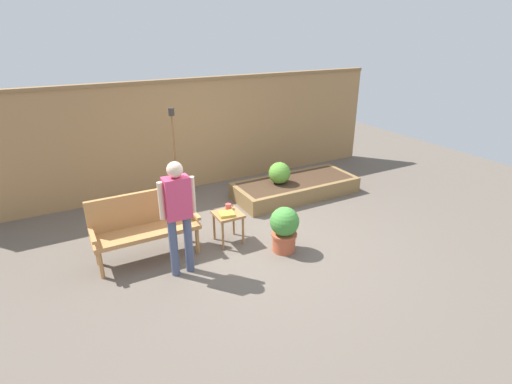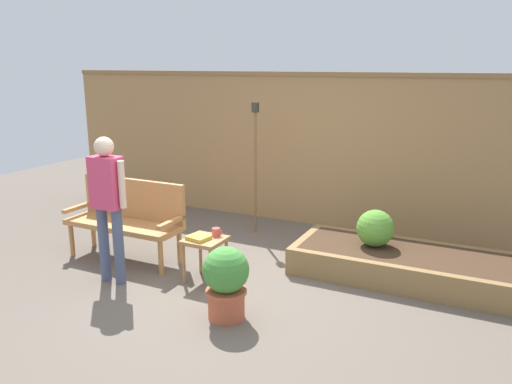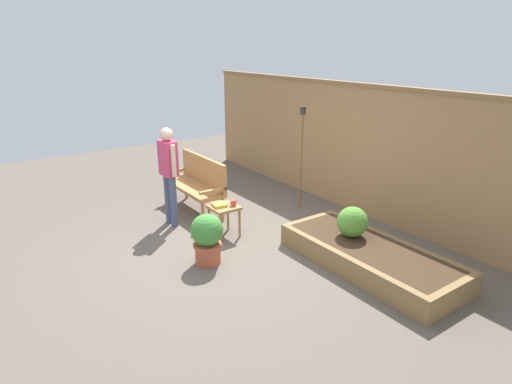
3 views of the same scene
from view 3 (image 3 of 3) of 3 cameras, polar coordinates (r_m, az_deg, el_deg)
name	(u,v)px [view 3 (image 3 of 3)]	position (r m, az deg, el deg)	size (l,w,h in m)	color
ground_plane	(226,247)	(6.21, -3.96, -7.25)	(14.00, 14.00, 0.00)	#60564C
fence_back	(357,148)	(7.44, 13.29, 5.66)	(8.40, 0.14, 2.16)	#A37A4C
garden_bench	(198,180)	(7.43, -7.70, 1.59)	(1.44, 0.48, 0.94)	#B77F47
side_table	(224,211)	(6.40, -4.26, -2.56)	(0.40, 0.40, 0.48)	#9E7042
cup_on_table	(233,203)	(6.36, -3.01, -1.45)	(0.12, 0.09, 0.09)	#CC4C47
book_on_table	(219,205)	(6.37, -4.89, -1.69)	(0.21, 0.19, 0.04)	gold
potted_boxwood	(207,237)	(5.64, -6.48, -5.94)	(0.42, 0.42, 0.68)	#B75638
raised_planter_bed	(369,257)	(5.79, 14.76, -8.28)	(2.40, 1.00, 0.30)	olive
shrub_near_bench	(352,222)	(5.87, 12.63, -3.89)	(0.41, 0.41, 0.41)	brown
tiki_torch	(302,141)	(7.31, 6.09, 6.79)	(0.10, 0.10, 1.78)	brown
person_by_bench	(169,168)	(6.78, -11.49, 3.13)	(0.47, 0.20, 1.56)	#475170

